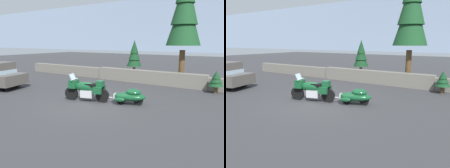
{
  "view_description": "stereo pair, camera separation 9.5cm",
  "coord_description": "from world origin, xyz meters",
  "views": [
    {
      "loc": [
        6.28,
        -7.87,
        2.87
      ],
      "look_at": [
        0.49,
        0.93,
        0.85
      ],
      "focal_mm": 35.17,
      "sensor_mm": 36.0,
      "label": 1
    },
    {
      "loc": [
        6.36,
        -7.82,
        2.87
      ],
      "look_at": [
        0.49,
        0.93,
        0.85
      ],
      "focal_mm": 35.17,
      "sensor_mm": 36.0,
      "label": 2
    }
  ],
  "objects": [
    {
      "name": "pine_tree_tall",
      "position": [
        2.08,
        7.12,
        5.07
      ],
      "size": [
        2.23,
        2.23,
        8.1
      ],
      "color": "brown",
      "rests_on": "ground"
    },
    {
      "name": "ground_plane",
      "position": [
        0.0,
        0.0,
        0.0
      ],
      "size": [
        80.0,
        80.0,
        0.0
      ],
      "primitive_type": "plane",
      "color": "#38383A"
    },
    {
      "name": "pine_tree_secondary",
      "position": [
        -1.78,
        7.61,
        1.9
      ],
      "size": [
        1.19,
        1.19,
        3.03
      ],
      "color": "brown",
      "rests_on": "ground"
    },
    {
      "name": "pine_sapling_near",
      "position": [
        4.51,
        5.52,
        0.81
      ],
      "size": [
        0.83,
        0.83,
        1.29
      ],
      "color": "brown",
      "rests_on": "ground"
    },
    {
      "name": "touring_motorcycle",
      "position": [
        -0.55,
        0.23,
        0.62
      ],
      "size": [
        2.26,
        1.13,
        1.33
      ],
      "color": "black",
      "rests_on": "ground"
    },
    {
      "name": "stone_guard_wall",
      "position": [
        -0.37,
        6.24,
        0.42
      ],
      "size": [
        24.0,
        0.62,
        0.9
      ],
      "color": "slate",
      "rests_on": "ground"
    },
    {
      "name": "car_shaped_trailer",
      "position": [
        1.54,
        0.84,
        0.41
      ],
      "size": [
        2.21,
        1.1,
        0.76
      ],
      "color": "black",
      "rests_on": "ground"
    }
  ]
}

